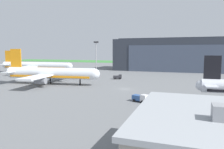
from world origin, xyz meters
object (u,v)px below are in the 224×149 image
(maintenance_hangar, at_px, (186,55))
(airliner_far_right, at_px, (36,66))
(ops_van, at_px, (140,98))
(airliner_near_right, at_px, (51,74))
(pushback_tractor, at_px, (118,77))
(apron_light_mast, at_px, (96,56))

(maintenance_hangar, height_order, airliner_far_right, maintenance_hangar)
(maintenance_hangar, xyz_separation_m, ops_van, (-10.73, -101.33, -9.71))
(airliner_near_right, distance_m, pushback_tractor, 31.77)
(pushback_tractor, xyz_separation_m, apron_light_mast, (-11.89, 2.01, 9.59))
(airliner_near_right, xyz_separation_m, apron_light_mast, (8.65, 26.02, 6.32))
(airliner_near_right, distance_m, apron_light_mast, 28.14)
(airliner_near_right, relative_size, airliner_far_right, 0.82)
(ops_van, bearing_deg, maintenance_hangar, 83.96)
(maintenance_hangar, height_order, pushback_tractor, maintenance_hangar)
(maintenance_hangar, bearing_deg, ops_van, -96.04)
(airliner_near_right, bearing_deg, airliner_far_right, 135.16)
(airliner_far_right, height_order, ops_van, airliner_far_right)
(pushback_tractor, relative_size, apron_light_mast, 0.24)
(airliner_far_right, relative_size, ops_van, 10.79)
(pushback_tractor, bearing_deg, apron_light_mast, 170.39)
(maintenance_hangar, height_order, apron_light_mast, maintenance_hangar)
(maintenance_hangar, bearing_deg, pushback_tractor, -117.20)
(maintenance_hangar, xyz_separation_m, airliner_near_right, (-50.93, -83.12, -6.44))
(airliner_near_right, bearing_deg, ops_van, -24.37)
(airliner_far_right, bearing_deg, airliner_near_right, -44.84)
(pushback_tractor, height_order, apron_light_mast, apron_light_mast)
(airliner_far_right, xyz_separation_m, pushback_tractor, (56.53, -11.78, -3.29))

